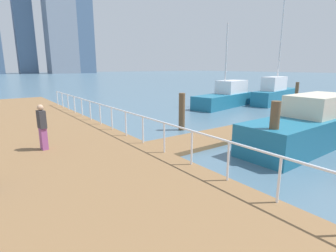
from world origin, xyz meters
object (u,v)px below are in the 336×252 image
Objects in this scene: moored_boat_2 at (275,93)px; moored_boat_4 at (309,126)px; moored_boat_0 at (226,97)px; pedestrian_0 at (42,127)px.

moored_boat_2 is 1.24× the size of moored_boat_4.
moored_boat_0 is at bearing 164.58° from moored_boat_2.
moored_boat_4 reaches higher than pedestrian_0.
moored_boat_4 is at bearing -142.45° from moored_boat_2.
moored_boat_0 is at bearing 18.34° from pedestrian_0.
moored_boat_2 is 13.79m from moored_boat_4.
moored_boat_2 reaches higher than moored_boat_4.
pedestrian_0 is at bearing -161.66° from moored_boat_0.
moored_boat_0 reaches higher than pedestrian_0.
moored_boat_2 is 20.82m from pedestrian_0.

